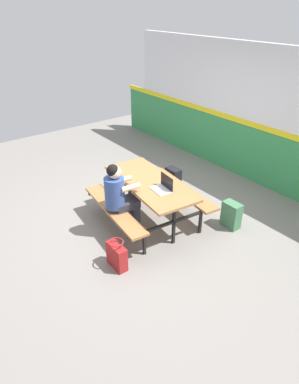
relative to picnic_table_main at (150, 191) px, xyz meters
name	(u,v)px	position (x,y,z in m)	size (l,w,h in m)	color
ground_plane	(144,216)	(-0.17, 0.00, -0.58)	(10.00, 10.00, 0.02)	gray
accent_backdrop	(250,117)	(-0.17, 2.59, 0.67)	(8.00, 0.14, 2.60)	#338C4C
picnic_table_main	(150,191)	(0.00, 0.00, 0.00)	(1.84, 1.73, 0.74)	#9E6B3D
student_nearer	(119,194)	(-0.01, -0.56, 0.13)	(0.39, 0.54, 1.21)	#2D2D38
laptop_silver	(163,187)	(0.33, 0.00, 0.21)	(0.34, 0.26, 0.22)	silver
backpack_dark	(173,179)	(-0.59, 1.04, -0.36)	(0.30, 0.22, 0.44)	black
tote_bag_bright	(117,255)	(0.63, -1.04, -0.38)	(0.34, 0.21, 0.43)	maroon
satchel_spare	(232,215)	(0.94, 0.95, -0.36)	(0.30, 0.22, 0.44)	#3F724C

